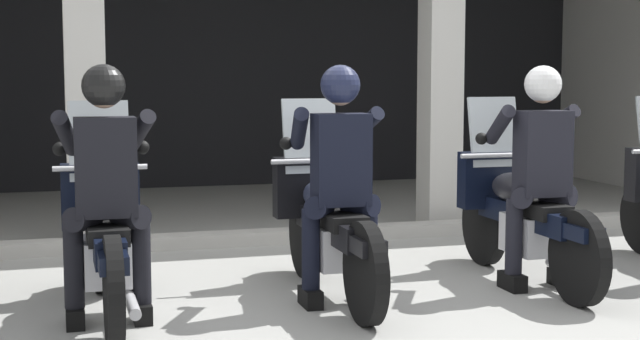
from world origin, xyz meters
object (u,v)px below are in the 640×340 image
Objects in this scene: police_officer_center at (339,164)px; motorcycle_right at (520,213)px; police_officer_right at (540,158)px; motorcycle_left at (105,236)px; police_officer_left at (105,172)px; motorcycle_center at (327,223)px.

motorcycle_right is (1.50, 0.34, -0.44)m from police_officer_center.
police_officer_center is 0.78× the size of motorcycle_right.
police_officer_right is at bearing -100.91° from motorcycle_right.
police_officer_left reaches higher than motorcycle_left.
police_officer_center reaches higher than motorcycle_left.
police_officer_left is 1.50m from police_officer_center.
motorcycle_left is 1.50m from motorcycle_center.
police_officer_right is (-0.00, -0.28, 0.44)m from motorcycle_right.
police_officer_center is at bearing -8.96° from motorcycle_left.
motorcycle_center is 1.29× the size of police_officer_right.
police_officer_left and police_officer_right have the same top height.
police_officer_center and police_officer_right have the same top height.
police_officer_left is at bearing -91.35° from motorcycle_left.
police_officer_center is (1.50, -0.21, 0.44)m from motorcycle_left.
motorcycle_center is 1.29× the size of police_officer_center.
police_officer_left is at bearing 171.89° from police_officer_right.
motorcycle_right is at bearing -4.57° from motorcycle_center.
motorcycle_center and motorcycle_right have the same top height.
police_officer_center is at bearing -97.02° from motorcycle_center.
police_officer_right reaches higher than motorcycle_left.
police_officer_left is 3.01m from police_officer_right.
police_officer_left is at bearing 176.14° from police_officer_center.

